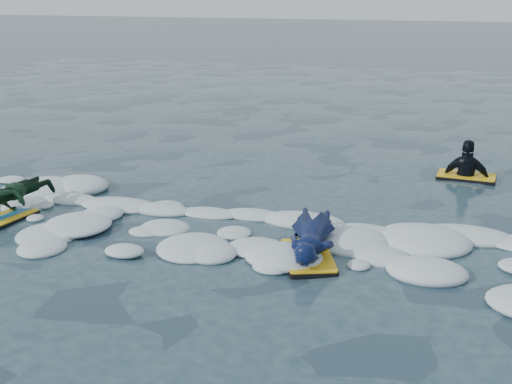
# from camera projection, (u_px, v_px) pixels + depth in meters

# --- Properties ---
(ground) EXTENTS (120.00, 120.00, 0.00)m
(ground) POSITION_uv_depth(u_px,v_px,m) (200.00, 254.00, 8.79)
(ground) COLOR #1A3440
(ground) RESTS_ON ground
(foam_band) EXTENTS (12.00, 3.10, 0.30)m
(foam_band) POSITION_uv_depth(u_px,v_px,m) (223.00, 227.00, 9.74)
(foam_band) COLOR silver
(foam_band) RESTS_ON ground
(prone_woman_unit) EXTENTS (0.99, 1.81, 0.46)m
(prone_woman_unit) POSITION_uv_depth(u_px,v_px,m) (311.00, 238.00, 8.71)
(prone_woman_unit) COLOR black
(prone_woman_unit) RESTS_ON ground
(prone_child_unit) EXTENTS (1.04, 1.49, 0.53)m
(prone_child_unit) POSITION_uv_depth(u_px,v_px,m) (13.00, 200.00, 10.14)
(prone_child_unit) COLOR black
(prone_child_unit) RESTS_ON ground
(waiting_rider_unit) EXTENTS (1.13, 0.70, 1.60)m
(waiting_rider_unit) POSITION_uv_depth(u_px,v_px,m) (466.00, 181.00, 12.17)
(waiting_rider_unit) COLOR black
(waiting_rider_unit) RESTS_ON ground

